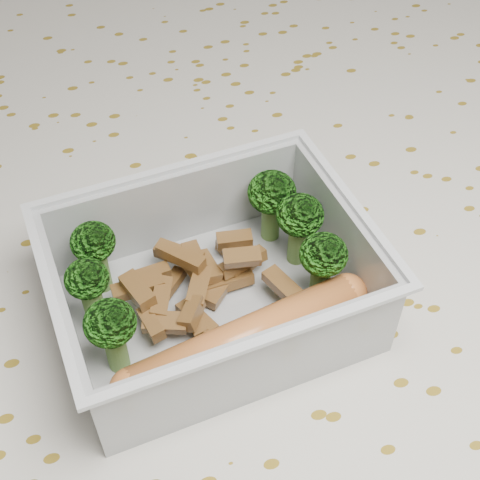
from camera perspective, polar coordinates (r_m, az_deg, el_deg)
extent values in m
cube|color=brown|center=(0.50, 0.04, -4.38)|extent=(1.40, 0.90, 0.04)
cube|color=silver|center=(0.48, 0.04, -2.68)|extent=(1.46, 0.96, 0.01)
cube|color=silver|center=(0.90, -8.89, 16.30)|extent=(1.46, 0.01, 0.18)
cube|color=silver|center=(0.45, -2.23, -6.04)|extent=(0.20, 0.16, 0.00)
cube|color=silver|center=(0.47, -5.41, 2.72)|extent=(0.19, 0.03, 0.06)
cube|color=silver|center=(0.39, 1.41, -10.78)|extent=(0.19, 0.03, 0.06)
cube|color=silver|center=(0.45, 8.53, 0.12)|extent=(0.02, 0.13, 0.06)
cube|color=silver|center=(0.41, -14.31, -7.06)|extent=(0.02, 0.13, 0.06)
cube|color=silver|center=(0.45, -5.91, 6.06)|extent=(0.20, 0.03, 0.00)
cube|color=silver|center=(0.36, 1.83, -8.67)|extent=(0.20, 0.03, 0.00)
cube|color=silver|center=(0.43, 9.58, 3.23)|extent=(0.02, 0.14, 0.00)
cube|color=silver|center=(0.39, -15.88, -4.49)|extent=(0.02, 0.14, 0.00)
cylinder|color=#608C3F|center=(0.46, -11.90, -2.47)|extent=(0.01, 0.01, 0.03)
ellipsoid|color=#2A7E18|center=(0.44, -12.45, -0.15)|extent=(0.03, 0.03, 0.02)
cylinder|color=#608C3F|center=(0.48, 2.63, 1.70)|extent=(0.01, 0.01, 0.03)
ellipsoid|color=#2A7E18|center=(0.46, 2.75, 4.09)|extent=(0.03, 0.03, 0.03)
cylinder|color=#608C3F|center=(0.44, -12.35, -5.51)|extent=(0.01, 0.01, 0.04)
ellipsoid|color=#2A7E18|center=(0.42, -12.95, -3.24)|extent=(0.03, 0.03, 0.02)
cylinder|color=#608C3F|center=(0.47, 4.92, -0.25)|extent=(0.01, 0.01, 0.03)
ellipsoid|color=#2A7E18|center=(0.45, 5.14, 2.13)|extent=(0.03, 0.03, 0.03)
cylinder|color=#608C3F|center=(0.42, -10.50, -9.17)|extent=(0.01, 0.01, 0.03)
ellipsoid|color=#2A7E18|center=(0.39, -11.04, -6.97)|extent=(0.03, 0.03, 0.03)
cylinder|color=#608C3F|center=(0.44, 6.82, -3.58)|extent=(0.01, 0.01, 0.03)
ellipsoid|color=#2A7E18|center=(0.42, 7.15, -1.24)|extent=(0.03, 0.03, 0.03)
cube|color=brown|center=(0.43, -3.71, -6.72)|extent=(0.02, 0.03, 0.01)
cube|color=brown|center=(0.47, -0.51, -1.11)|extent=(0.02, 0.03, 0.01)
cube|color=brown|center=(0.44, 0.17, -1.48)|extent=(0.03, 0.02, 0.01)
cube|color=brown|center=(0.44, -3.58, -4.01)|extent=(0.03, 0.03, 0.01)
cube|color=brown|center=(0.44, 3.68, -3.91)|extent=(0.02, 0.03, 0.01)
cube|color=brown|center=(0.46, 0.32, -2.09)|extent=(0.03, 0.03, 0.01)
cube|color=brown|center=(0.45, 0.22, -1.91)|extent=(0.04, 0.02, 0.01)
cube|color=brown|center=(0.45, -4.20, -1.93)|extent=(0.02, 0.03, 0.01)
cube|color=brown|center=(0.45, -2.89, -2.29)|extent=(0.02, 0.03, 0.01)
cube|color=brown|center=(0.45, -3.92, -1.48)|extent=(0.01, 0.03, 0.01)
cube|color=brown|center=(0.43, -3.79, -7.05)|extent=(0.01, 0.02, 0.01)
cube|color=brown|center=(0.44, -3.86, -6.84)|extent=(0.02, 0.03, 0.01)
cube|color=brown|center=(0.45, -7.85, -2.96)|extent=(0.03, 0.01, 0.01)
cube|color=brown|center=(0.42, -4.14, -6.25)|extent=(0.02, 0.03, 0.01)
cube|color=brown|center=(0.45, -1.81, -4.16)|extent=(0.03, 0.03, 0.01)
cube|color=brown|center=(0.43, -8.73, -4.28)|extent=(0.02, 0.03, 0.01)
cube|color=brown|center=(0.44, -5.08, -1.41)|extent=(0.03, 0.03, 0.01)
cube|color=brown|center=(0.44, -8.71, -3.99)|extent=(0.03, 0.01, 0.01)
cube|color=brown|center=(0.46, -0.49, 0.04)|extent=(0.03, 0.01, 0.01)
cube|color=brown|center=(0.45, -6.08, -3.98)|extent=(0.03, 0.03, 0.01)
cube|color=brown|center=(0.46, -5.22, -1.25)|extent=(0.03, 0.03, 0.01)
cube|color=brown|center=(0.43, -6.77, -4.93)|extent=(0.02, 0.03, 0.01)
cube|color=brown|center=(0.45, -1.05, -3.47)|extent=(0.04, 0.02, 0.01)
cube|color=brown|center=(0.43, -7.58, -7.07)|extent=(0.02, 0.03, 0.01)
cube|color=brown|center=(0.42, -6.44, -7.01)|extent=(0.03, 0.02, 0.01)
cylinder|color=#CA6F33|center=(0.41, 0.46, -8.40)|extent=(0.15, 0.06, 0.03)
sphere|color=#CA6F33|center=(0.43, 9.11, -4.49)|extent=(0.03, 0.03, 0.03)
sphere|color=#CA6F33|center=(0.39, -9.25, -12.47)|extent=(0.03, 0.03, 0.03)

